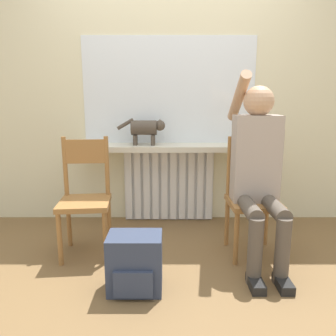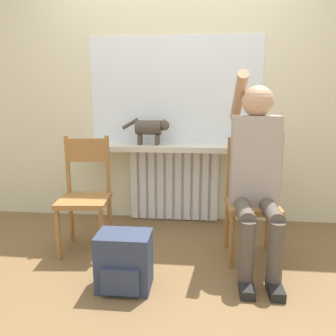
# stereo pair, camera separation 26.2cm
# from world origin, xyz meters

# --- Properties ---
(ground_plane) EXTENTS (12.00, 12.00, 0.00)m
(ground_plane) POSITION_xyz_m (0.00, 0.00, 0.00)
(ground_plane) COLOR brown
(wall_with_window) EXTENTS (7.00, 0.06, 2.70)m
(wall_with_window) POSITION_xyz_m (0.00, 1.23, 1.35)
(wall_with_window) COLOR beige
(wall_with_window) RESTS_ON ground_plane
(radiator) EXTENTS (0.89, 0.08, 0.74)m
(radiator) POSITION_xyz_m (-0.00, 1.15, 0.37)
(radiator) COLOR white
(radiator) RESTS_ON ground_plane
(windowsill) EXTENTS (1.71, 0.33, 0.05)m
(windowsill) POSITION_xyz_m (0.00, 1.04, 0.76)
(windowsill) COLOR beige
(windowsill) RESTS_ON radiator
(window_glass) EXTENTS (1.65, 0.01, 1.01)m
(window_glass) POSITION_xyz_m (0.00, 1.20, 1.29)
(window_glass) COLOR white
(window_glass) RESTS_ON windowsill
(chair_left) EXTENTS (0.41, 0.41, 0.92)m
(chair_left) POSITION_xyz_m (-0.66, 0.43, 0.46)
(chair_left) COLOR #9E6B38
(chair_left) RESTS_ON ground_plane
(chair_right) EXTENTS (0.39, 0.39, 0.92)m
(chair_right) POSITION_xyz_m (0.65, 0.43, 0.46)
(chair_right) COLOR #9E6B38
(chair_right) RESTS_ON ground_plane
(person) EXTENTS (0.36, 0.99, 1.41)m
(person) POSITION_xyz_m (0.66, 0.32, 0.73)
(person) COLOR brown
(person) RESTS_ON ground_plane
(cat) EXTENTS (0.45, 0.14, 0.25)m
(cat) POSITION_xyz_m (-0.21, 1.03, 0.94)
(cat) COLOR #4C4238
(cat) RESTS_ON windowsill
(backpack) EXTENTS (0.34, 0.27, 0.37)m
(backpack) POSITION_xyz_m (-0.22, -0.12, 0.18)
(backpack) COLOR #333D56
(backpack) RESTS_ON ground_plane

